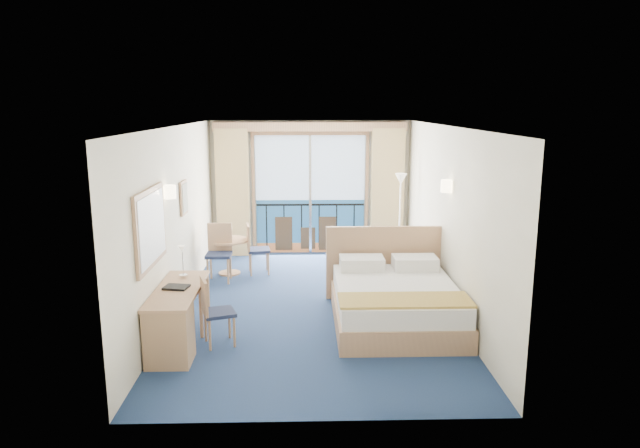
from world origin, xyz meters
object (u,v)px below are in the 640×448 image
Objects in this scene: armchair at (406,259)px; table_chair_a at (254,246)px; bed at (395,300)px; desk_chair at (213,308)px; desk at (171,326)px; nightstand at (419,273)px; round_table at (229,248)px; floor_lamp at (400,196)px; table_chair_b at (219,249)px.

table_chair_a is at bearing -47.36° from armchair.
bed is 2.53m from desk_chair.
bed reaches higher than desk.
nightstand is 0.31× the size of desk.
round_table is at bearing -15.03° from desk_chair.
desk is 3.52m from round_table.
bed is 4.46× the size of nightstand.
nightstand is at bearing -14.87° from round_table.
round_table is at bearing 137.30° from bed.
armchair is at bearing 75.84° from bed.
bed is 3.10× the size of round_table.
armchair is at bearing 106.23° from nightstand.
floor_lamp reaches higher than nightstand.
round_table is at bearing 86.19° from desk.
floor_lamp is at bearing 10.16° from round_table.
armchair is at bearing -0.27° from table_chair_b.
desk_chair is (-2.96, -3.71, -0.82)m from floor_lamp.
table_chair_a reaches higher than nightstand.
bed is at bearing -42.70° from round_table.
desk_chair reaches higher than round_table.
table_chair_b reaches higher than table_chair_a.
round_table is at bearing 73.05° from table_chair_b.
bed is 1.26× the size of floor_lamp.
bed reaches higher than nightstand.
floor_lamp reaches higher than bed.
desk_chair is 2.79m from table_chair_b.
table_chair_b is (-0.32, 2.77, 0.06)m from desk_chair.
bed is at bearing -36.90° from table_chair_b.
desk is at bearing -158.97° from bed.
floor_lamp is at bearing -57.40° from desk_chair.
bed is 2.10m from armchair.
table_chair_b is (-0.11, -0.37, 0.08)m from round_table.
armchair is 0.84× the size of table_chair_a.
desk_chair is 3.15m from round_table.
bed reaches higher than table_chair_a.
nightstand is 3.44m from table_chair_b.
armchair is at bearing -106.80° from table_chair_a.
floor_lamp is (0.04, 0.95, 0.98)m from armchair.
table_chair_b is at bearing -164.06° from floor_lamp.
bed is 3.20m from floor_lamp.
bed reaches higher than round_table.
nightstand is 0.28× the size of floor_lamp.
floor_lamp is 2.47× the size of round_table.
desk_chair is (-3.07, -2.27, 0.25)m from nightstand.
desk is 3.15m from table_chair_b.
desk is (-3.51, -2.65, 0.16)m from nightstand.
desk_chair is at bearing -143.51° from nightstand.
bed is 2.48× the size of desk_chair.
armchair is 4.60m from desk.
desk is 1.79× the size of desk_chair.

